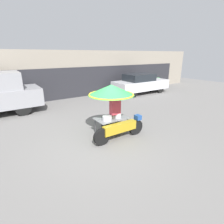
{
  "coord_description": "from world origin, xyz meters",
  "views": [
    {
      "loc": [
        -2.94,
        -4.81,
        2.98
      ],
      "look_at": [
        0.54,
        0.34,
        0.91
      ],
      "focal_mm": 28.0,
      "sensor_mm": 36.0,
      "label": 1
    }
  ],
  "objects": [
    {
      "name": "potted_plant",
      "position": [
        9.9,
        6.47,
        0.5
      ],
      "size": [
        0.75,
        0.75,
        0.9
      ],
      "color": "brown",
      "rests_on": "ground"
    },
    {
      "name": "vendor_motorcycle_cart",
      "position": [
        0.54,
        0.32,
        1.46
      ],
      "size": [
        2.12,
        1.69,
        1.93
      ],
      "color": "black",
      "rests_on": "ground"
    },
    {
      "name": "shopfront_building",
      "position": [
        0.0,
        7.92,
        1.61
      ],
      "size": [
        28.0,
        2.06,
        3.24
      ],
      "color": "gray",
      "rests_on": "ground"
    },
    {
      "name": "vendor_person",
      "position": [
        0.63,
        0.28,
        0.95
      ],
      "size": [
        0.38,
        0.23,
        1.69
      ],
      "color": "#4C473D",
      "rests_on": "ground"
    },
    {
      "name": "ground_plane",
      "position": [
        0.0,
        0.0,
        0.0
      ],
      "size": [
        36.0,
        36.0,
        0.0
      ],
      "primitive_type": "plane",
      "color": "slate"
    },
    {
      "name": "parked_car",
      "position": [
        6.61,
        5.33,
        0.79
      ],
      "size": [
        4.57,
        1.78,
        1.54
      ],
      "color": "black",
      "rests_on": "ground"
    }
  ]
}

